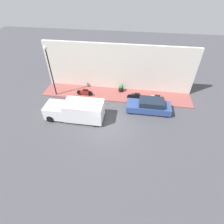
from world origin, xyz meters
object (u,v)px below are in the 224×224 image
parked_car (149,106)px  delivery_van (75,110)px  motorcycle_black (136,96)px  potted_plant (121,88)px  streetlamp (49,62)px  motorcycle_red (85,92)px  scooter_silver (156,98)px

parked_car → delivery_van: 7.08m
motorcycle_black → potted_plant: (1.42, 1.71, -0.03)m
potted_plant → streetlamp: bearing=103.5°
parked_car → motorcycle_black: size_ratio=2.33×
delivery_van → streetlamp: size_ratio=1.00×
parked_car → motorcycle_red: size_ratio=2.41×
delivery_van → motorcycle_black: (3.67, -5.39, -0.43)m
scooter_silver → potted_plant: potted_plant is taller
delivery_van → motorcycle_black: 6.53m
parked_car → streetlamp: (1.32, 10.13, 3.23)m
scooter_silver → motorcycle_red: bearing=89.7°
streetlamp → delivery_van: bearing=-135.2°
delivery_van → motorcycle_red: size_ratio=3.05×
parked_car → delivery_van: (-2.08, 6.76, 0.31)m
parked_car → delivery_van: delivery_van is taller
delivery_van → motorcycle_red: delivery_van is taller
potted_plant → motorcycle_black: bearing=-129.8°
parked_car → potted_plant: bearing=45.6°
parked_car → delivery_van: size_ratio=0.79×
streetlamp → potted_plant: (1.69, -7.05, -3.37)m
motorcycle_red → scooter_silver: 7.65m
delivery_van → streetlamp: bearing=44.8°
motorcycle_red → streetlamp: size_ratio=0.33×
parked_car → motorcycle_black: parked_car is taller
scooter_silver → motorcycle_black: bearing=89.6°
motorcycle_black → parked_car: bearing=-139.2°
parked_car → scooter_silver: size_ratio=2.28×
scooter_silver → potted_plant: 4.06m
scooter_silver → streetlamp: streetlamp is taller
parked_car → motorcycle_black: 2.10m
parked_car → streetlamp: streetlamp is taller
motorcycle_red → potted_plant: potted_plant is taller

